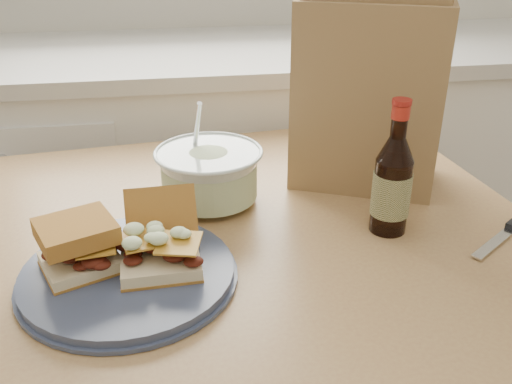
{
  "coord_description": "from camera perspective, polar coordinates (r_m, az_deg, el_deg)",
  "views": [
    {
      "loc": [
        -0.08,
        0.03,
        1.31
      ],
      "look_at": [
        0.04,
        0.85,
        0.89
      ],
      "focal_mm": 40.0,
      "sensor_mm": 36.0,
      "label": 1
    }
  ],
  "objects": [
    {
      "name": "cabinet_run",
      "position": [
        1.87,
        -5.39,
        0.06
      ],
      "size": [
        2.5,
        0.64,
        0.94
      ],
      "color": "white",
      "rests_on": "ground"
    },
    {
      "name": "dining_table",
      "position": [
        1.02,
        0.53,
        -10.45
      ],
      "size": [
        1.07,
        1.07,
        0.81
      ],
      "rotation": [
        0.0,
        0.0,
        0.11
      ],
      "color": "tan",
      "rests_on": "ground"
    },
    {
      "name": "plate",
      "position": [
        0.87,
        -12.65,
        -8.04
      ],
      "size": [
        0.31,
        0.31,
        0.02
      ],
      "primitive_type": "cylinder",
      "color": "#3A435E",
      "rests_on": "dining_table"
    },
    {
      "name": "sandwich_left",
      "position": [
        0.86,
        -17.34,
        -5.12
      ],
      "size": [
        0.13,
        0.13,
        0.08
      ],
      "rotation": [
        0.0,
        0.0,
        0.4
      ],
      "color": "beige",
      "rests_on": "plate"
    },
    {
      "name": "sandwich_right",
      "position": [
        0.86,
        -9.53,
        -4.77
      ],
      "size": [
        0.12,
        0.16,
        0.1
      ],
      "rotation": [
        0.0,
        0.0,
        0.04
      ],
      "color": "beige",
      "rests_on": "plate"
    },
    {
      "name": "coleslaw_bowl",
      "position": [
        1.05,
        -4.69,
        1.53
      ],
      "size": [
        0.2,
        0.2,
        0.2
      ],
      "color": "white",
      "rests_on": "dining_table"
    },
    {
      "name": "beer_bottle",
      "position": [
        0.96,
        13.46,
        0.81
      ],
      "size": [
        0.06,
        0.06,
        0.23
      ],
      "rotation": [
        0.0,
        0.0,
        0.13
      ],
      "color": "black",
      "rests_on": "dining_table"
    },
    {
      "name": "paper_bag",
      "position": [
        1.12,
        11.17,
        9.58
      ],
      "size": [
        0.32,
        0.27,
        0.35
      ],
      "primitive_type": "cube",
      "rotation": [
        0.0,
        0.0,
        -0.41
      ],
      "color": "#957048",
      "rests_on": "dining_table"
    }
  ]
}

